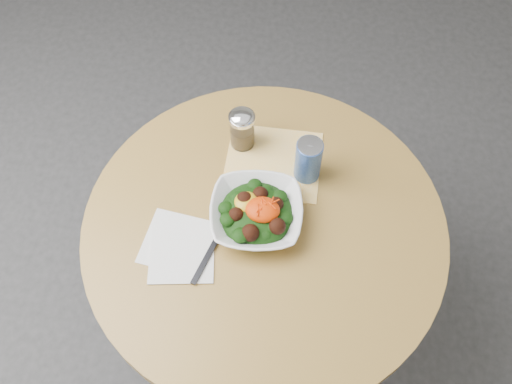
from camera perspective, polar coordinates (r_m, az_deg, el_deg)
ground at (r=2.09m, az=0.59°, el=-13.04°), size 6.00×6.00×0.00m
table at (r=1.58m, az=0.76°, el=-6.62°), size 0.90×0.90×0.75m
cloth_napkin at (r=1.50m, az=1.72°, el=2.98°), size 0.26×0.24×0.00m
paper_napkins at (r=1.38m, az=-7.72°, el=-5.55°), size 0.19×0.20×0.00m
salad_bowl at (r=1.38m, az=0.04°, el=-2.12°), size 0.24×0.24×0.08m
fork at (r=1.37m, az=-4.29°, el=-5.48°), size 0.08×0.19×0.00m
spice_shaker at (r=1.49m, az=-1.40°, el=6.33°), size 0.07×0.07×0.12m
beverage_can at (r=1.43m, az=5.25°, el=3.20°), size 0.07×0.07×0.13m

